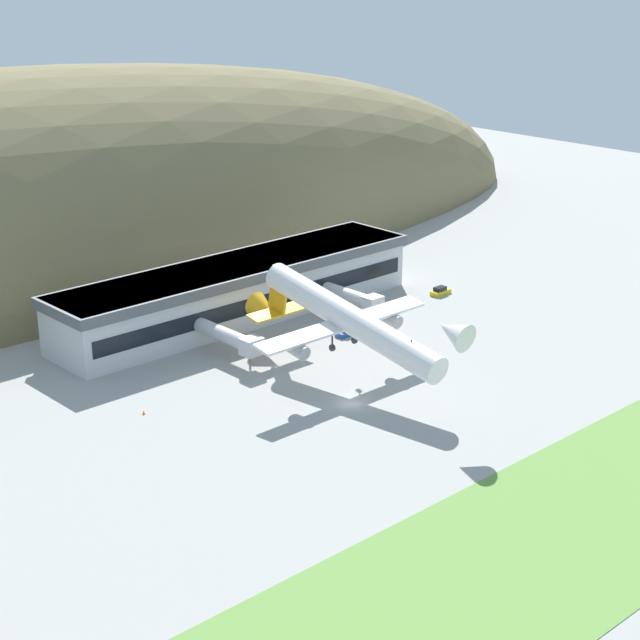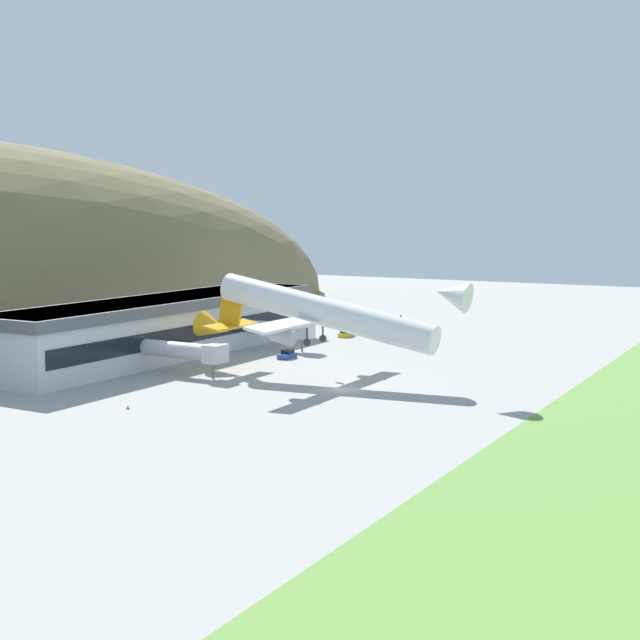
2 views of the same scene
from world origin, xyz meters
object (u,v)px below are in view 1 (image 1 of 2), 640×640
(service_car_0, at_px, (440,291))
(service_car_1, at_px, (346,332))
(jetway_1, at_px, (355,298))
(terminal_building, at_px, (237,287))
(cargo_airplane, at_px, (347,320))
(traffic_cone_0, at_px, (144,412))
(jetway_0, at_px, (231,338))

(service_car_0, relative_size, service_car_1, 1.17)
(service_car_0, height_order, service_car_1, service_car_0)
(jetway_1, bearing_deg, terminal_building, 136.28)
(jetway_1, height_order, service_car_0, jetway_1)
(cargo_airplane, distance_m, traffic_cone_0, 34.68)
(terminal_building, relative_size, service_car_1, 19.16)
(jetway_0, bearing_deg, service_car_1, -11.92)
(traffic_cone_0, bearing_deg, jetway_1, 9.77)
(jetway_0, relative_size, cargo_airplane, 0.33)
(traffic_cone_0, bearing_deg, jetway_0, 19.59)
(cargo_airplane, bearing_deg, jetway_1, 43.06)
(cargo_airplane, xyz_separation_m, service_car_0, (44.22, 18.82, -9.61))
(jetway_0, distance_m, service_car_0, 52.45)
(jetway_0, xyz_separation_m, jetway_1, (29.93, 0.90, -0.00))
(jetway_1, bearing_deg, service_car_1, -143.53)
(jetway_0, height_order, service_car_0, jetway_0)
(service_car_1, bearing_deg, jetway_1, 36.47)
(service_car_1, relative_size, traffic_cone_0, 6.75)
(jetway_1, xyz_separation_m, cargo_airplane, (-21.81, -20.37, 6.28))
(terminal_building, xyz_separation_m, service_car_0, (38.15, -16.60, -5.31))
(terminal_building, bearing_deg, cargo_airplane, -99.72)
(service_car_0, bearing_deg, traffic_cone_0, -174.27)
(terminal_building, relative_size, service_car_0, 16.36)
(jetway_1, distance_m, cargo_airplane, 30.50)
(jetway_1, relative_size, service_car_1, 3.54)
(cargo_airplane, bearing_deg, jetway_0, 112.65)
(traffic_cone_0, bearing_deg, service_car_1, 4.42)
(terminal_building, xyz_separation_m, jetway_1, (15.74, -15.05, -1.98))
(terminal_building, distance_m, service_car_0, 41.94)
(cargo_airplane, bearing_deg, traffic_cone_0, 160.21)
(terminal_building, height_order, service_car_1, terminal_building)
(terminal_building, distance_m, jetway_1, 21.86)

